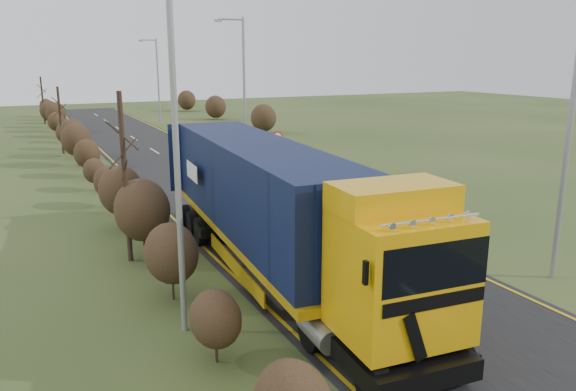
% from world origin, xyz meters
% --- Properties ---
extents(ground, '(160.00, 160.00, 0.00)m').
position_xyz_m(ground, '(0.00, 0.00, 0.00)').
color(ground, '#2E401B').
rests_on(ground, ground).
extents(road, '(8.00, 120.00, 0.02)m').
position_xyz_m(road, '(0.00, 10.00, 0.01)').
color(road, black).
rests_on(road, ground).
extents(layby, '(6.00, 18.00, 0.02)m').
position_xyz_m(layby, '(6.50, 20.00, 0.01)').
color(layby, '#292724').
rests_on(layby, ground).
extents(lane_markings, '(7.52, 116.00, 0.01)m').
position_xyz_m(lane_markings, '(0.00, 9.69, 0.03)').
color(lane_markings, gold).
rests_on(lane_markings, road).
extents(hedgerow, '(2.24, 102.04, 6.05)m').
position_xyz_m(hedgerow, '(-6.00, 7.89, 1.62)').
color(hedgerow, black).
rests_on(hedgerow, ground).
extents(lorry, '(3.68, 16.27, 4.49)m').
position_xyz_m(lorry, '(-2.57, 0.13, 2.55)').
color(lorry, black).
rests_on(lorry, ground).
extents(car_red_hatchback, '(3.29, 4.77, 1.51)m').
position_xyz_m(car_red_hatchback, '(4.80, 15.67, 0.75)').
color(car_red_hatchback, maroon).
rests_on(car_red_hatchback, ground).
extents(car_blue_sedan, '(2.35, 4.98, 1.58)m').
position_xyz_m(car_blue_sedan, '(6.06, 22.88, 0.79)').
color(car_blue_sedan, '#0D0A3A').
rests_on(car_blue_sedan, ground).
extents(streetlight_near, '(1.95, 0.18, 9.18)m').
position_xyz_m(streetlight_near, '(5.68, -3.86, 5.06)').
color(streetlight_near, gray).
rests_on(streetlight_near, ground).
extents(streetlight_mid, '(2.06, 0.19, 9.74)m').
position_xyz_m(streetlight_mid, '(4.47, 20.38, 5.39)').
color(streetlight_mid, gray).
rests_on(streetlight_mid, ground).
extents(streetlight_far, '(1.93, 0.18, 9.09)m').
position_xyz_m(streetlight_far, '(4.65, 45.47, 5.01)').
color(streetlight_far, gray).
rests_on(streetlight_far, ground).
extents(left_pole, '(0.16, 0.16, 10.62)m').
position_xyz_m(left_pole, '(-6.24, -2.06, 5.31)').
color(left_pole, gray).
rests_on(left_pole, ground).
extents(speed_sign, '(0.71, 0.10, 2.58)m').
position_xyz_m(speed_sign, '(5.27, 16.56, 1.83)').
color(speed_sign, gray).
rests_on(speed_sign, ground).
extents(warning_board, '(0.63, 0.11, 1.65)m').
position_xyz_m(warning_board, '(4.20, 25.65, 0.97)').
color(warning_board, gray).
rests_on(warning_board, ground).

